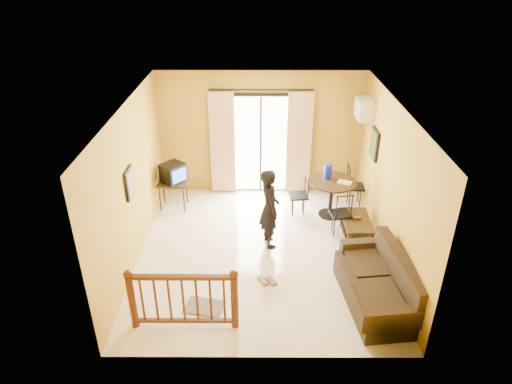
{
  "coord_description": "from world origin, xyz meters",
  "views": [
    {
      "loc": [
        -0.07,
        -7.01,
        5.03
      ],
      "look_at": [
        -0.1,
        0.2,
        1.17
      ],
      "focal_mm": 32.0,
      "sensor_mm": 36.0,
      "label": 1
    }
  ],
  "objects_px": {
    "television": "(173,173)",
    "standing_person": "(270,208)",
    "dining_table": "(332,188)",
    "sofa": "(380,286)",
    "coffee_table": "(356,226)"
  },
  "relations": [
    {
      "from": "standing_person",
      "to": "television",
      "type": "bearing_deg",
      "value": 40.77
    },
    {
      "from": "television",
      "to": "standing_person",
      "type": "relative_size",
      "value": 0.39
    },
    {
      "from": "dining_table",
      "to": "sofa",
      "type": "xyz_separation_m",
      "value": [
        0.39,
        -2.74,
        -0.31
      ]
    },
    {
      "from": "coffee_table",
      "to": "sofa",
      "type": "distance_m",
      "value": 1.86
    },
    {
      "from": "coffee_table",
      "to": "sofa",
      "type": "xyz_separation_m",
      "value": [
        0.01,
        -1.86,
        0.06
      ]
    },
    {
      "from": "coffee_table",
      "to": "television",
      "type": "bearing_deg",
      "value": 161.67
    },
    {
      "from": "television",
      "to": "dining_table",
      "type": "distance_m",
      "value": 3.36
    },
    {
      "from": "television",
      "to": "standing_person",
      "type": "distance_m",
      "value": 2.48
    },
    {
      "from": "dining_table",
      "to": "standing_person",
      "type": "bearing_deg",
      "value": -140.6
    },
    {
      "from": "dining_table",
      "to": "standing_person",
      "type": "relative_size",
      "value": 0.63
    },
    {
      "from": "television",
      "to": "dining_table",
      "type": "height_order",
      "value": "television"
    },
    {
      "from": "dining_table",
      "to": "coffee_table",
      "type": "height_order",
      "value": "dining_table"
    },
    {
      "from": "coffee_table",
      "to": "dining_table",
      "type": "bearing_deg",
      "value": 113.36
    },
    {
      "from": "coffee_table",
      "to": "sofa",
      "type": "height_order",
      "value": "sofa"
    },
    {
      "from": "television",
      "to": "dining_table",
      "type": "relative_size",
      "value": 0.62
    }
  ]
}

